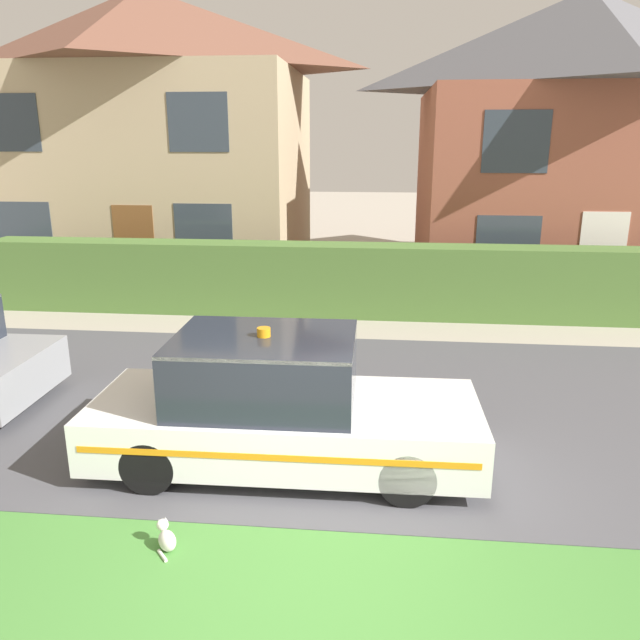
{
  "coord_description": "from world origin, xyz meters",
  "views": [
    {
      "loc": [
        0.5,
        -4.37,
        3.63
      ],
      "look_at": [
        -0.37,
        4.41,
        1.05
      ],
      "focal_mm": 35.0,
      "sensor_mm": 36.0,
      "label": 1
    }
  ],
  "objects": [
    {
      "name": "police_car",
      "position": [
        -0.61,
        2.06,
        0.71
      ],
      "size": [
        4.38,
        1.74,
        1.62
      ],
      "rotation": [
        0.0,
        0.0,
        0.01
      ],
      "color": "black",
      "rests_on": "road_strip"
    },
    {
      "name": "ground_plane",
      "position": [
        0.0,
        0.0,
        0.0
      ],
      "size": [
        80.0,
        80.0,
        0.0
      ],
      "primitive_type": "plane",
      "color": "#A89E8E"
    },
    {
      "name": "house_right",
      "position": [
        5.39,
        12.9,
        3.64
      ],
      "size": [
        8.03,
        6.58,
        7.12
      ],
      "color": "#93513D",
      "rests_on": "ground"
    },
    {
      "name": "house_left",
      "position": [
        -5.96,
        13.15,
        3.79
      ],
      "size": [
        8.56,
        6.46,
        7.44
      ],
      "color": "tan",
      "rests_on": "ground"
    },
    {
      "name": "garden_hedge",
      "position": [
        -0.53,
        8.46,
        0.75
      ],
      "size": [
        14.78,
        0.84,
        1.51
      ],
      "primitive_type": "cube",
      "color": "#4C7233",
      "rests_on": "ground"
    },
    {
      "name": "road_strip",
      "position": [
        0.0,
        3.78,
        0.01
      ],
      "size": [
        28.0,
        5.98,
        0.01
      ],
      "primitive_type": "cube",
      "color": "#4C4C51",
      "rests_on": "ground"
    },
    {
      "name": "lawn_verge",
      "position": [
        0.0,
        -0.18,
        0.0
      ],
      "size": [
        28.0,
        1.94,
        0.01
      ],
      "primitive_type": "cube",
      "color": "#478438",
      "rests_on": "ground"
    },
    {
      "name": "cat",
      "position": [
        -1.39,
        0.38,
        0.11
      ],
      "size": [
        0.25,
        0.32,
        0.28
      ],
      "rotation": [
        0.0,
        0.0,
        2.28
      ],
      "color": "silver",
      "rests_on": "ground"
    }
  ]
}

